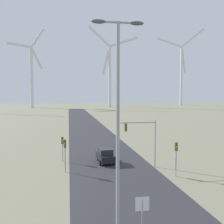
# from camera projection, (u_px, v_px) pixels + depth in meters

# --- Properties ---
(road_surface) EXTENTS (10.00, 240.00, 0.01)m
(road_surface) POSITION_uv_depth(u_px,v_px,m) (92.00, 135.00, 56.80)
(road_surface) COLOR #2D2D33
(road_surface) RESTS_ON ground
(streetlamp) EXTENTS (2.57, 0.32, 12.10)m
(streetlamp) POSITION_uv_depth(u_px,v_px,m) (118.00, 120.00, 12.75)
(streetlamp) COLOR #93999E
(streetlamp) RESTS_ON ground
(stop_sign_near) EXTENTS (0.81, 0.07, 2.85)m
(stop_sign_near) POSITION_uv_depth(u_px,v_px,m) (142.00, 212.00, 14.70)
(stop_sign_near) COLOR #93999E
(stop_sign_near) RESTS_ON ground
(traffic_light_post_near_left) EXTENTS (0.28, 0.34, 3.22)m
(traffic_light_post_near_left) POSITION_uv_depth(u_px,v_px,m) (62.00, 144.00, 33.80)
(traffic_light_post_near_left) COLOR #93999E
(traffic_light_post_near_left) RESTS_ON ground
(traffic_light_post_near_right) EXTENTS (0.28, 0.34, 3.63)m
(traffic_light_post_near_right) POSITION_uv_depth(u_px,v_px,m) (176.00, 152.00, 27.49)
(traffic_light_post_near_right) COLOR #93999E
(traffic_light_post_near_right) RESTS_ON ground
(traffic_light_post_mid_left) EXTENTS (0.28, 0.34, 3.66)m
(traffic_light_post_mid_left) POSITION_uv_depth(u_px,v_px,m) (65.00, 148.00, 29.08)
(traffic_light_post_mid_left) COLOR #93999E
(traffic_light_post_mid_left) RESTS_ON ground
(traffic_light_mast_overhead) EXTENTS (4.30, 0.35, 5.63)m
(traffic_light_mast_overhead) POSITION_uv_depth(u_px,v_px,m) (143.00, 134.00, 30.87)
(traffic_light_mast_overhead) COLOR #93999E
(traffic_light_mast_overhead) RESTS_ON ground
(car_approaching) EXTENTS (2.07, 4.21, 1.83)m
(car_approaching) POSITION_uv_depth(u_px,v_px,m) (105.00, 156.00, 33.40)
(car_approaching) COLOR black
(car_approaching) RESTS_ON ground
(wind_turbine_left) EXTENTS (25.21, 11.12, 58.55)m
(wind_turbine_left) POSITION_uv_depth(u_px,v_px,m) (32.00, 71.00, 189.93)
(wind_turbine_left) COLOR silver
(wind_turbine_left) RESTS_ON ground
(wind_turbine_center) EXTENTS (37.87, 9.03, 63.26)m
(wind_turbine_center) POSITION_uv_depth(u_px,v_px,m) (110.00, 69.00, 204.58)
(wind_turbine_center) COLOR silver
(wind_turbine_center) RESTS_ON ground
(wind_turbine_right) EXTENTS (38.77, 18.97, 70.14)m
(wind_turbine_right) POSITION_uv_depth(u_px,v_px,m) (181.00, 69.00, 244.59)
(wind_turbine_right) COLOR silver
(wind_turbine_right) RESTS_ON ground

